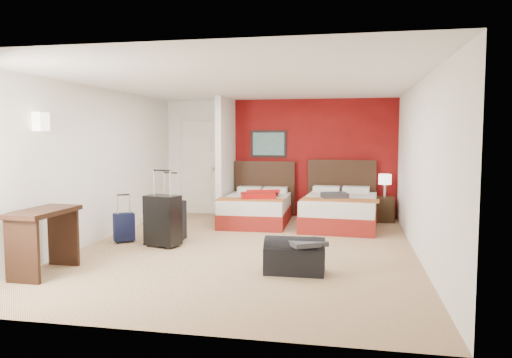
% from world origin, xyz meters
% --- Properties ---
extents(ground, '(6.50, 6.50, 0.00)m').
position_xyz_m(ground, '(0.00, 0.00, 0.00)').
color(ground, tan).
rests_on(ground, ground).
extents(room_walls, '(5.02, 6.52, 2.50)m').
position_xyz_m(room_walls, '(-1.40, 1.42, 1.26)').
color(room_walls, white).
rests_on(room_walls, ground).
extents(red_accent_panel, '(3.50, 0.04, 2.50)m').
position_xyz_m(red_accent_panel, '(0.75, 3.23, 1.25)').
color(red_accent_panel, maroon).
rests_on(red_accent_panel, ground).
extents(partition_wall, '(0.12, 1.20, 2.50)m').
position_xyz_m(partition_wall, '(-1.00, 2.61, 1.25)').
color(partition_wall, silver).
rests_on(partition_wall, ground).
extents(entry_door, '(0.82, 0.06, 2.05)m').
position_xyz_m(entry_door, '(-1.75, 3.20, 1.02)').
color(entry_door, silver).
rests_on(entry_door, ground).
extents(bed_left, '(1.29, 1.80, 0.53)m').
position_xyz_m(bed_left, '(-0.27, 2.15, 0.27)').
color(bed_left, white).
rests_on(bed_left, ground).
extents(bed_right, '(1.45, 1.99, 0.57)m').
position_xyz_m(bed_right, '(1.36, 2.11, 0.29)').
color(bed_right, white).
rests_on(bed_right, ground).
extents(red_suitcase_open, '(0.86, 1.03, 0.11)m').
position_xyz_m(red_suitcase_open, '(-0.17, 2.05, 0.59)').
color(red_suitcase_open, '#9D0F0D').
rests_on(red_suitcase_open, bed_left).
extents(jacket_bundle, '(0.53, 0.47, 0.11)m').
position_xyz_m(jacket_bundle, '(1.26, 1.81, 0.63)').
color(jacket_bundle, '#37373C').
rests_on(jacket_bundle, bed_right).
extents(nightstand, '(0.38, 0.38, 0.50)m').
position_xyz_m(nightstand, '(2.22, 2.84, 0.25)').
color(nightstand, black).
rests_on(nightstand, ground).
extents(table_lamp, '(0.32, 0.32, 0.46)m').
position_xyz_m(table_lamp, '(2.22, 2.84, 0.73)').
color(table_lamp, white).
rests_on(table_lamp, nightstand).
extents(suitcase_black, '(0.58, 0.45, 0.77)m').
position_xyz_m(suitcase_black, '(-1.31, -0.11, 0.39)').
color(suitcase_black, black).
rests_on(suitcase_black, ground).
extents(suitcase_charcoal, '(0.48, 0.36, 0.63)m').
position_xyz_m(suitcase_charcoal, '(-1.34, 0.35, 0.32)').
color(suitcase_charcoal, black).
rests_on(suitcase_charcoal, ground).
extents(suitcase_navy, '(0.37, 0.35, 0.44)m').
position_xyz_m(suitcase_navy, '(-2.04, 0.06, 0.22)').
color(suitcase_navy, black).
rests_on(suitcase_navy, ground).
extents(duffel_bag, '(0.75, 0.41, 0.38)m').
position_xyz_m(duffel_bag, '(0.87, -1.18, 0.19)').
color(duffel_bag, black).
rests_on(duffel_bag, ground).
extents(jacket_draped, '(0.56, 0.54, 0.06)m').
position_xyz_m(jacket_draped, '(1.02, -1.23, 0.41)').
color(jacket_draped, '#3A3B3F').
rests_on(jacket_draped, duffel_bag).
extents(desk, '(0.50, 0.98, 0.81)m').
position_xyz_m(desk, '(-2.19, -1.81, 0.41)').
color(desk, black).
rests_on(desk, ground).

